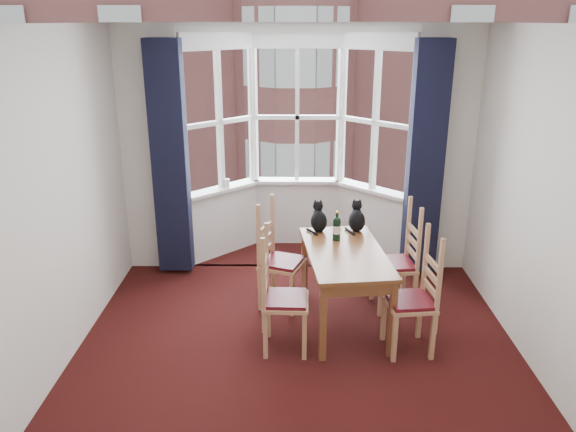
{
  "coord_description": "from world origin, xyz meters",
  "views": [
    {
      "loc": [
        -0.04,
        -4.01,
        2.83
      ],
      "look_at": [
        -0.09,
        1.05,
        1.05
      ],
      "focal_mm": 35.0,
      "sensor_mm": 36.0,
      "label": 1
    }
  ],
  "objects_px": {
    "dining_table": "(345,261)",
    "chair_left_far": "(274,262)",
    "chair_right_near": "(420,302)",
    "chair_right_far": "(403,265)",
    "candle_tall": "(227,183)",
    "wine_bottle": "(337,228)",
    "chair_left_near": "(275,301)",
    "cat_left": "(319,219)",
    "cat_right": "(357,219)"
  },
  "relations": [
    {
      "from": "cat_left",
      "to": "wine_bottle",
      "type": "height_order",
      "value": "cat_left"
    },
    {
      "from": "chair_right_far",
      "to": "candle_tall",
      "type": "distance_m",
      "value": 2.42
    },
    {
      "from": "chair_right_near",
      "to": "cat_right",
      "type": "distance_m",
      "value": 1.19
    },
    {
      "from": "dining_table",
      "to": "chair_right_far",
      "type": "distance_m",
      "value": 0.73
    },
    {
      "from": "wine_bottle",
      "to": "chair_left_far",
      "type": "bearing_deg",
      "value": 170.18
    },
    {
      "from": "cat_left",
      "to": "cat_right",
      "type": "xyz_separation_m",
      "value": [
        0.39,
        0.01,
        0.0
      ]
    },
    {
      "from": "chair_right_near",
      "to": "cat_left",
      "type": "height_order",
      "value": "cat_left"
    },
    {
      "from": "cat_right",
      "to": "cat_left",
      "type": "bearing_deg",
      "value": -178.31
    },
    {
      "from": "chair_right_near",
      "to": "chair_left_near",
      "type": "bearing_deg",
      "value": 179.6
    },
    {
      "from": "chair_left_far",
      "to": "cat_left",
      "type": "distance_m",
      "value": 0.64
    },
    {
      "from": "chair_right_far",
      "to": "candle_tall",
      "type": "xyz_separation_m",
      "value": [
        -1.93,
        1.39,
        0.45
      ]
    },
    {
      "from": "cat_right",
      "to": "wine_bottle",
      "type": "xyz_separation_m",
      "value": [
        -0.23,
        -0.28,
        0.01
      ]
    },
    {
      "from": "chair_left_far",
      "to": "chair_left_near",
      "type": "bearing_deg",
      "value": -87.27
    },
    {
      "from": "chair_left_far",
      "to": "cat_right",
      "type": "relative_size",
      "value": 2.78
    },
    {
      "from": "dining_table",
      "to": "candle_tall",
      "type": "distance_m",
      "value": 2.18
    },
    {
      "from": "chair_left_near",
      "to": "chair_right_near",
      "type": "height_order",
      "value": "same"
    },
    {
      "from": "chair_left_far",
      "to": "cat_right",
      "type": "height_order",
      "value": "cat_right"
    },
    {
      "from": "chair_left_near",
      "to": "cat_right",
      "type": "height_order",
      "value": "cat_right"
    },
    {
      "from": "chair_left_far",
      "to": "cat_left",
      "type": "xyz_separation_m",
      "value": [
        0.46,
        0.16,
        0.41
      ]
    },
    {
      "from": "wine_bottle",
      "to": "cat_right",
      "type": "bearing_deg",
      "value": 50.59
    },
    {
      "from": "chair_right_near",
      "to": "dining_table",
      "type": "bearing_deg",
      "value": 143.7
    },
    {
      "from": "chair_left_near",
      "to": "wine_bottle",
      "type": "relative_size",
      "value": 3.05
    },
    {
      "from": "cat_left",
      "to": "candle_tall",
      "type": "bearing_deg",
      "value": 132.28
    },
    {
      "from": "dining_table",
      "to": "chair_right_near",
      "type": "bearing_deg",
      "value": -36.3
    },
    {
      "from": "chair_left_far",
      "to": "dining_table",
      "type": "bearing_deg",
      "value": -29.26
    },
    {
      "from": "chair_left_far",
      "to": "wine_bottle",
      "type": "xyz_separation_m",
      "value": [
        0.62,
        -0.11,
        0.42
      ]
    },
    {
      "from": "chair_left_far",
      "to": "candle_tall",
      "type": "relative_size",
      "value": 8.07
    },
    {
      "from": "chair_right_near",
      "to": "candle_tall",
      "type": "bearing_deg",
      "value": 131.49
    },
    {
      "from": "cat_right",
      "to": "chair_right_near",
      "type": "bearing_deg",
      "value": -65.37
    },
    {
      "from": "dining_table",
      "to": "chair_right_near",
      "type": "distance_m",
      "value": 0.8
    },
    {
      "from": "chair_right_near",
      "to": "cat_right",
      "type": "xyz_separation_m",
      "value": [
        -0.46,
        1.01,
        0.42
      ]
    },
    {
      "from": "chair_left_near",
      "to": "chair_right_near",
      "type": "distance_m",
      "value": 1.27
    },
    {
      "from": "dining_table",
      "to": "cat_left",
      "type": "distance_m",
      "value": 0.63
    },
    {
      "from": "dining_table",
      "to": "chair_left_far",
      "type": "bearing_deg",
      "value": 150.74
    },
    {
      "from": "chair_left_near",
      "to": "chair_right_far",
      "type": "relative_size",
      "value": 1.0
    },
    {
      "from": "cat_right",
      "to": "wine_bottle",
      "type": "relative_size",
      "value": 1.1
    },
    {
      "from": "dining_table",
      "to": "cat_left",
      "type": "height_order",
      "value": "cat_left"
    },
    {
      "from": "chair_left_far",
      "to": "chair_right_far",
      "type": "height_order",
      "value": "same"
    },
    {
      "from": "chair_right_near",
      "to": "cat_right",
      "type": "height_order",
      "value": "cat_right"
    },
    {
      "from": "dining_table",
      "to": "chair_right_far",
      "type": "height_order",
      "value": "chair_right_far"
    },
    {
      "from": "cat_left",
      "to": "dining_table",
      "type": "bearing_deg",
      "value": -66.93
    },
    {
      "from": "chair_right_near",
      "to": "chair_right_far",
      "type": "xyz_separation_m",
      "value": [
        -0.0,
        0.8,
        0.0
      ]
    },
    {
      "from": "dining_table",
      "to": "candle_tall",
      "type": "xyz_separation_m",
      "value": [
        -1.31,
        1.73,
        0.27
      ]
    },
    {
      "from": "chair_left_far",
      "to": "chair_right_near",
      "type": "relative_size",
      "value": 1.0
    },
    {
      "from": "cat_right",
      "to": "chair_left_near",
      "type": "bearing_deg",
      "value": -128.89
    },
    {
      "from": "dining_table",
      "to": "chair_left_near",
      "type": "bearing_deg",
      "value": -145.25
    },
    {
      "from": "dining_table",
      "to": "chair_right_near",
      "type": "height_order",
      "value": "chair_right_near"
    },
    {
      "from": "dining_table",
      "to": "chair_left_far",
      "type": "relative_size",
      "value": 1.52
    },
    {
      "from": "cat_left",
      "to": "cat_right",
      "type": "distance_m",
      "value": 0.39
    },
    {
      "from": "cat_left",
      "to": "chair_right_far",
      "type": "bearing_deg",
      "value": -13.38
    }
  ]
}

